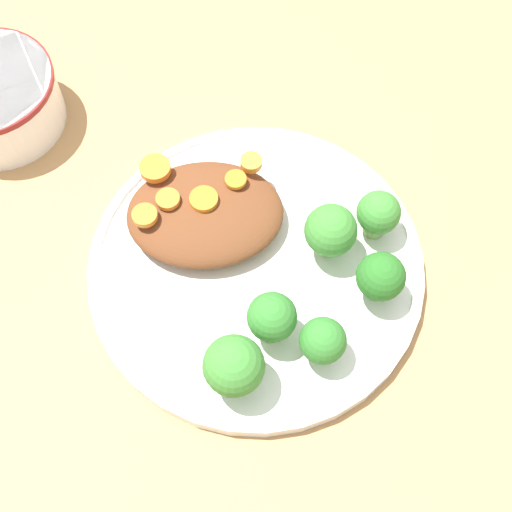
% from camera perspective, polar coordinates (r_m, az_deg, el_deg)
% --- Properties ---
extents(ground_plane, '(4.00, 4.00, 0.00)m').
position_cam_1_polar(ground_plane, '(0.61, 0.00, -1.27)').
color(ground_plane, tan).
extents(plate, '(0.28, 0.28, 0.02)m').
position_cam_1_polar(plate, '(0.60, 0.00, -0.86)').
color(plate, silver).
rests_on(plate, ground_plane).
extents(stew_mound, '(0.13, 0.10, 0.03)m').
position_cam_1_polar(stew_mound, '(0.60, -4.09, 3.39)').
color(stew_mound, brown).
rests_on(stew_mound, plate).
extents(broccoli_floret_0, '(0.04, 0.04, 0.05)m').
position_cam_1_polar(broccoli_floret_0, '(0.54, 1.28, -5.00)').
color(broccoli_floret_0, '#7FA85B').
rests_on(broccoli_floret_0, plate).
extents(broccoli_floret_1, '(0.04, 0.04, 0.06)m').
position_cam_1_polar(broccoli_floret_1, '(0.58, 5.99, 2.00)').
color(broccoli_floret_1, '#759E51').
rests_on(broccoli_floret_1, plate).
extents(broccoli_floret_2, '(0.04, 0.04, 0.05)m').
position_cam_1_polar(broccoli_floret_2, '(0.59, 9.74, 3.33)').
color(broccoli_floret_2, '#759E51').
rests_on(broccoli_floret_2, plate).
extents(broccoli_floret_3, '(0.04, 0.04, 0.05)m').
position_cam_1_polar(broccoli_floret_3, '(0.54, 5.35, -6.82)').
color(broccoli_floret_3, '#7FA85B').
rests_on(broccoli_floret_3, plate).
extents(broccoli_floret_4, '(0.05, 0.05, 0.06)m').
position_cam_1_polar(broccoli_floret_4, '(0.53, -1.79, -8.79)').
color(broccoli_floret_4, '#759E51').
rests_on(broccoli_floret_4, plate).
extents(broccoli_floret_5, '(0.04, 0.04, 0.05)m').
position_cam_1_polar(broccoli_floret_5, '(0.56, 9.93, -1.69)').
color(broccoli_floret_5, '#759E51').
rests_on(broccoli_floret_5, plate).
extents(carrot_slice_0, '(0.02, 0.02, 0.00)m').
position_cam_1_polar(carrot_slice_0, '(0.60, -1.64, 6.13)').
color(carrot_slice_0, orange).
rests_on(carrot_slice_0, stew_mound).
extents(carrot_slice_1, '(0.02, 0.02, 0.01)m').
position_cam_1_polar(carrot_slice_1, '(0.58, -8.89, 3.23)').
color(carrot_slice_1, orange).
rests_on(carrot_slice_1, stew_mound).
extents(carrot_slice_2, '(0.02, 0.02, 0.01)m').
position_cam_1_polar(carrot_slice_2, '(0.59, -7.07, 4.53)').
color(carrot_slice_2, orange).
rests_on(carrot_slice_2, stew_mound).
extents(carrot_slice_3, '(0.02, 0.02, 0.01)m').
position_cam_1_polar(carrot_slice_3, '(0.60, -0.35, 7.50)').
color(carrot_slice_3, orange).
rests_on(carrot_slice_3, stew_mound).
extents(carrot_slice_4, '(0.02, 0.02, 0.00)m').
position_cam_1_polar(carrot_slice_4, '(0.59, -4.20, 4.56)').
color(carrot_slice_4, orange).
rests_on(carrot_slice_4, stew_mound).
extents(carrot_slice_5, '(0.03, 0.03, 0.01)m').
position_cam_1_polar(carrot_slice_5, '(0.61, -8.07, 6.96)').
color(carrot_slice_5, orange).
rests_on(carrot_slice_5, stew_mound).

